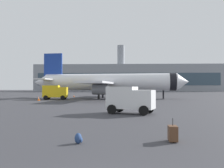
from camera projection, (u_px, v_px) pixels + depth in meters
The scene contains 10 objects.
airplane_at_gate at pixel (108, 82), 53.60m from camera, with size 35.77×32.33×10.50m.
service_truck at pixel (55, 92), 48.04m from camera, with size 4.96×2.85×2.90m.
cargo_van at pixel (130, 99), 22.62m from camera, with size 4.82×3.55×2.60m.
safety_cone_near at pixel (149, 96), 55.89m from camera, with size 0.44×0.44×0.72m.
safety_cone_mid at pixel (152, 99), 44.35m from camera, with size 0.44×0.44×0.76m.
safety_cone_far at pixel (74, 96), 60.34m from camera, with size 0.44×0.44×0.66m.
safety_cone_outer at pixel (39, 99), 44.48m from camera, with size 0.44×0.44×0.78m.
rolling_suitcase at pixel (173, 133), 11.03m from camera, with size 0.43×0.66×1.10m.
traveller_backpack at pixel (79, 138), 10.63m from camera, with size 0.36×0.40×0.48m.
terminal_building at pixel (127, 78), 142.21m from camera, with size 109.36×16.51×27.78m.
Camera 1 is at (0.45, -4.52, 2.55)m, focal length 37.81 mm.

